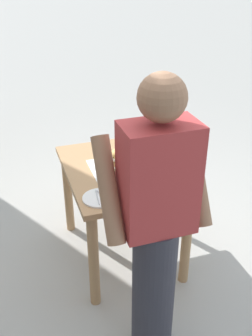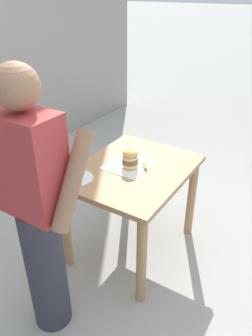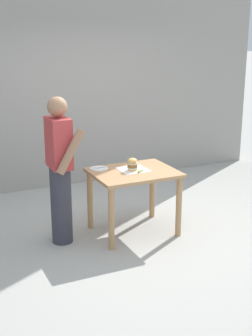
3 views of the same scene
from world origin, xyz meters
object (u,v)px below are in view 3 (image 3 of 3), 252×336
diner_across_table (60,169)px  pickle_spear (140,171)px  patio_table (134,183)px  side_plate_with_forks (99,169)px  sandwich (132,164)px

diner_across_table → pickle_spear: bearing=-100.4°
patio_table → side_plate_with_forks: (0.25, 0.34, 0.15)m
side_plate_with_forks → patio_table: bearing=-126.3°
sandwich → side_plate_with_forks: size_ratio=0.85×
side_plate_with_forks → diner_across_table: diner_across_table is taller
sandwich → side_plate_with_forks: bearing=55.8°
patio_table → sandwich: sandwich is taller
patio_table → pickle_spear: bearing=-146.0°
side_plate_with_forks → pickle_spear: bearing=-129.7°
patio_table → side_plate_with_forks: side_plate_with_forks is taller
patio_table → pickle_spear: size_ratio=10.29×
diner_across_table → patio_table: bearing=-96.2°
patio_table → pickle_spear: pickle_spear is taller
sandwich → diner_across_table: (0.07, 0.86, 0.03)m
pickle_spear → diner_across_table: diner_across_table is taller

